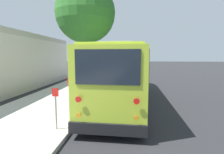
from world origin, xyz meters
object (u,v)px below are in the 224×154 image
object	(u,v)px
parked_sedan_blue	(121,73)
street_tree	(86,9)
sign_post_far	(70,96)
parked_sedan_gray	(124,69)
fire_hydrant	(103,77)
shuttle_bus	(120,72)
sign_post_near	(56,108)

from	to	relation	value
parked_sedan_blue	street_tree	world-z (taller)	street_tree
parked_sedan_blue	street_tree	distance (m)	9.81
sign_post_far	parked_sedan_gray	bearing A→B (deg)	-3.95
sign_post_far	fire_hydrant	size ratio (longest dim) A/B	1.98
shuttle_bus	sign_post_far	world-z (taller)	shuttle_bus
shuttle_bus	sign_post_near	distance (m)	4.72
shuttle_bus	sign_post_far	size ratio (longest dim) A/B	6.02
parked_sedan_gray	street_tree	size ratio (longest dim) A/B	0.53
street_tree	fire_hydrant	bearing A→B (deg)	-17.17
parked_sedan_gray	street_tree	distance (m)	15.78
parked_sedan_gray	shuttle_bus	bearing A→B (deg)	-175.46
street_tree	sign_post_near	xyz separation A→B (m)	(-8.51, -1.03, -5.43)
shuttle_bus	parked_sedan_gray	size ratio (longest dim) A/B	2.06
parked_sedan_blue	fire_hydrant	bearing A→B (deg)	160.48
street_tree	fire_hydrant	size ratio (longest dim) A/B	10.98
parked_sedan_blue	sign_post_near	size ratio (longest dim) A/B	2.94
parked_sedan_gray	fire_hydrant	world-z (taller)	parked_sedan_gray
fire_hydrant	parked_sedan_gray	bearing A→B (deg)	-8.00
street_tree	sign_post_near	bearing A→B (deg)	-173.08
sign_post_far	fire_hydrant	world-z (taller)	sign_post_far
parked_sedan_gray	parked_sedan_blue	bearing A→B (deg)	-177.76
parked_sedan_blue	sign_post_far	bearing A→B (deg)	172.95
shuttle_bus	sign_post_far	distance (m)	3.45
street_tree	fire_hydrant	distance (m)	6.50
sign_post_near	parked_sedan_gray	bearing A→B (deg)	-3.70
shuttle_bus	street_tree	xyz separation A→B (m)	(4.30, 2.97, 4.58)
street_tree	fire_hydrant	world-z (taller)	street_tree
parked_sedan_gray	sign_post_far	distance (m)	21.59
fire_hydrant	street_tree	bearing A→B (deg)	162.83
shuttle_bus	fire_hydrant	xyz separation A→B (m)	(7.18, 2.08, -1.18)
sign_post_far	street_tree	bearing A→B (deg)	8.33
sign_post_near	fire_hydrant	bearing A→B (deg)	0.71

